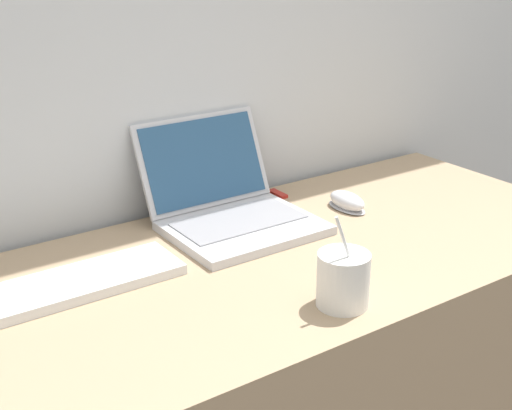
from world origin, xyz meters
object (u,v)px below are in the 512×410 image
(laptop, at_px, (230,205))
(usb_stick, at_px, (278,194))
(computer_mouse, at_px, (347,202))
(external_keyboard, at_px, (62,288))
(drink_cup, at_px, (343,279))

(laptop, xyz_separation_m, usb_stick, (0.20, 0.09, -0.04))
(computer_mouse, xyz_separation_m, usb_stick, (-0.08, 0.17, -0.01))
(external_keyboard, bearing_deg, usb_stick, 16.25)
(drink_cup, distance_m, computer_mouse, 0.47)
(laptop, relative_size, external_keyboard, 0.77)
(usb_stick, bearing_deg, external_keyboard, -163.75)
(drink_cup, bearing_deg, computer_mouse, 47.42)
(drink_cup, xyz_separation_m, computer_mouse, (0.32, 0.35, -0.03))
(drink_cup, relative_size, computer_mouse, 1.59)
(laptop, relative_size, usb_stick, 5.83)
(usb_stick, bearing_deg, laptop, -156.51)
(drink_cup, height_order, usb_stick, drink_cup)
(computer_mouse, bearing_deg, drink_cup, -132.58)
(external_keyboard, bearing_deg, computer_mouse, 1.25)
(computer_mouse, bearing_deg, laptop, 163.77)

